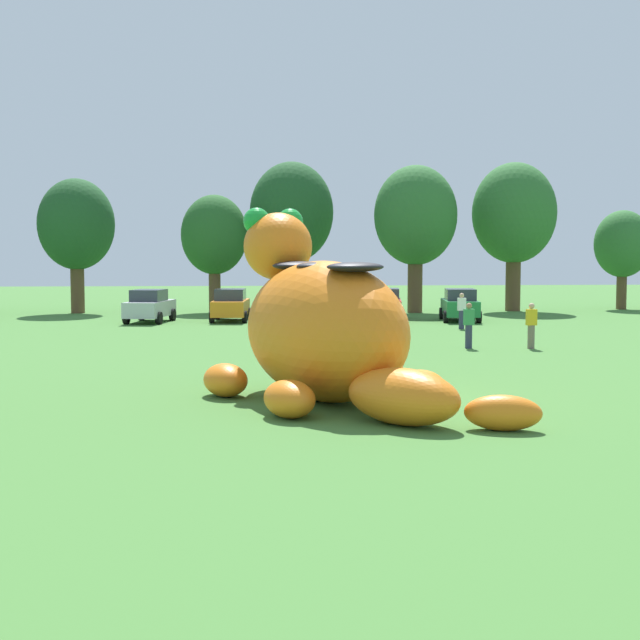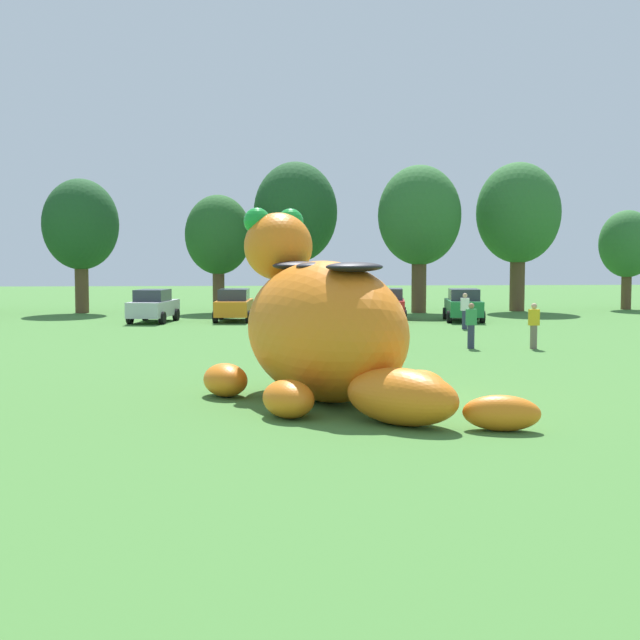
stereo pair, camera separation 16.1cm
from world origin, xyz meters
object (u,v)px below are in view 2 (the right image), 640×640
car_silver (153,306)px  spectator_near_inflatable (465,311)px  car_red (388,304)px  spectator_mid_field (275,329)px  giant_inflatable_creature (324,329)px  car_orange (234,305)px  spectator_by_cars (534,326)px  car_green (464,305)px  spectator_wandering (471,326)px  car_blue (309,305)px

car_silver → spectator_near_inflatable: (15.18, -5.41, -0.01)m
car_silver → car_red: 12.46m
spectator_mid_field → car_silver: bearing=111.9°
giant_inflatable_creature → car_orange: 25.73m
spectator_near_inflatable → spectator_by_cars: (0.46, -8.75, 0.00)m
spectator_near_inflatable → spectator_mid_field: 13.19m
car_green → spectator_wandering: size_ratio=2.51×
spectator_near_inflatable → spectator_wandering: 8.65m
car_blue → car_green: 8.19m
car_orange → spectator_near_inflatable: (10.99, -5.86, -0.01)m
car_red → giant_inflatable_creature: bearing=-102.2°
car_blue → car_silver: bearing=178.6°
car_orange → car_red: bearing=0.2°
car_silver → car_blue: bearing=-1.4°
car_silver → car_red: same height
spectator_near_inflatable → spectator_mid_field: (-9.22, -9.43, 0.00)m
car_silver → car_orange: bearing=6.2°
car_green → spectator_near_inflatable: (-1.15, -4.95, -0.01)m
spectator_mid_field → car_orange: bearing=96.6°
car_orange → car_blue: (3.95, -0.65, 0.00)m
car_silver → spectator_near_inflatable: 16.12m
giant_inflatable_creature → spectator_wandering: (6.45, 11.26, -0.88)m
car_silver → spectator_by_cars: size_ratio=2.54×
car_blue → car_red: bearing=8.9°
car_red → car_green: same height
spectator_by_cars → spectator_wandering: same height
car_green → spectator_by_cars: size_ratio=2.51×
spectator_by_cars → car_orange: bearing=128.1°
spectator_mid_field → car_green: bearing=54.2°
spectator_wandering → car_green: bearing=77.4°
giant_inflatable_creature → car_red: 26.20m
car_blue → car_red: (4.30, 0.68, 0.00)m
car_silver → car_green: same height
giant_inflatable_creature → car_blue: size_ratio=1.90×
car_orange → car_blue: size_ratio=0.98×
car_green → spectator_wandering: car_green is taller
spectator_near_inflatable → spectator_wandering: (-1.84, -8.45, 0.00)m
car_red → car_blue: bearing=-171.1°
giant_inflatable_creature → spectator_mid_field: (-0.93, 10.28, -0.88)m
spectator_mid_field → spectator_wandering: bearing=7.5°
car_blue → spectator_by_cars: (7.49, -13.97, -0.01)m
car_blue → spectator_near_inflatable: bearing=-36.5°
spectator_near_inflatable → car_blue: bearing=143.5°
car_blue → car_orange: bearing=170.7°
car_silver → spectator_mid_field: bearing=-68.1°
car_orange → spectator_near_inflatable: size_ratio=2.47×
car_green → spectator_mid_field: bearing=-125.8°
spectator_near_inflatable → car_orange: bearing=151.9°
giant_inflatable_creature → car_silver: (-6.89, 25.12, -0.87)m
car_red → spectator_mid_field: car_red is taller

